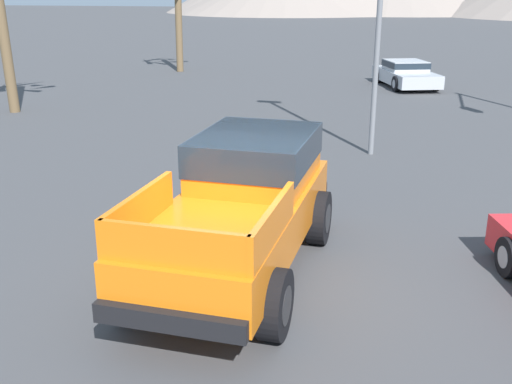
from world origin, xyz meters
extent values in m
plane|color=#424244|center=(0.00, 0.00, 0.00)|extent=(320.00, 320.00, 0.00)
cube|color=orange|center=(-0.13, 0.14, 0.86)|extent=(1.88, 5.00, 0.69)
cube|color=orange|center=(-0.12, 1.14, 1.59)|extent=(1.72, 2.20, 0.78)
cube|color=#1E2833|center=(-0.12, 1.14, 1.74)|extent=(1.75, 2.25, 0.50)
cube|color=orange|center=(-1.02, -1.25, 1.44)|extent=(0.09, 2.00, 0.48)
cube|color=orange|center=(0.76, -1.26, 1.44)|extent=(0.09, 2.00, 0.48)
cube|color=orange|center=(-0.14, -2.21, 1.44)|extent=(1.78, 0.09, 0.48)
cube|color=black|center=(-0.11, 2.68, 0.63)|extent=(1.82, 0.17, 0.24)
cube|color=black|center=(-0.14, -2.40, 0.63)|extent=(1.82, 0.17, 0.24)
cylinder|color=black|center=(-1.08, 1.69, 0.45)|extent=(0.30, 0.91, 0.91)
cylinder|color=#232326|center=(-1.08, 1.69, 0.45)|extent=(0.32, 0.50, 0.50)
cylinder|color=black|center=(0.84, 1.68, 0.45)|extent=(0.30, 0.91, 0.91)
cylinder|color=#232326|center=(0.84, 1.68, 0.45)|extent=(0.32, 0.50, 0.50)
cylinder|color=black|center=(-1.09, -1.40, 0.45)|extent=(0.30, 0.91, 0.91)
cylinder|color=#232326|center=(-1.09, -1.40, 0.45)|extent=(0.32, 0.50, 0.50)
cylinder|color=black|center=(0.82, -1.41, 0.45)|extent=(0.30, 0.91, 0.91)
cylinder|color=#232326|center=(0.82, -1.41, 0.45)|extent=(0.32, 0.50, 0.50)
cylinder|color=black|center=(3.84, 1.19, 0.31)|extent=(0.39, 0.65, 0.62)
cylinder|color=#9E9EA3|center=(3.84, 1.19, 0.31)|extent=(0.32, 0.39, 0.34)
cube|color=#B7BABF|center=(1.55, 20.36, 0.46)|extent=(3.32, 4.75, 0.55)
cube|color=#B7BABF|center=(1.51, 20.46, 0.94)|extent=(2.18, 2.31, 0.43)
cube|color=#1E2833|center=(1.51, 20.46, 0.99)|extent=(2.23, 2.35, 0.26)
cylinder|color=black|center=(2.87, 19.42, 0.33)|extent=(0.45, 0.70, 0.67)
cylinder|color=#9E9EA3|center=(2.87, 19.42, 0.33)|extent=(0.35, 0.43, 0.37)
cylinder|color=black|center=(1.23, 18.77, 0.33)|extent=(0.45, 0.70, 0.67)
cylinder|color=#9E9EA3|center=(1.23, 18.77, 0.33)|extent=(0.35, 0.43, 0.37)
cylinder|color=black|center=(1.86, 21.94, 0.33)|extent=(0.45, 0.70, 0.67)
cylinder|color=#9E9EA3|center=(1.86, 21.94, 0.33)|extent=(0.35, 0.43, 0.37)
cylinder|color=black|center=(0.23, 21.29, 0.33)|extent=(0.45, 0.70, 0.67)
cylinder|color=#9E9EA3|center=(0.23, 21.29, 0.33)|extent=(0.35, 0.43, 0.37)
cylinder|color=brown|center=(-11.71, 10.32, 3.22)|extent=(0.36, 0.56, 6.45)
cylinder|color=brown|center=(-10.40, 22.77, 2.90)|extent=(0.36, 0.51, 5.80)
camera|label=1|loc=(2.36, -7.77, 4.11)|focal=42.00mm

